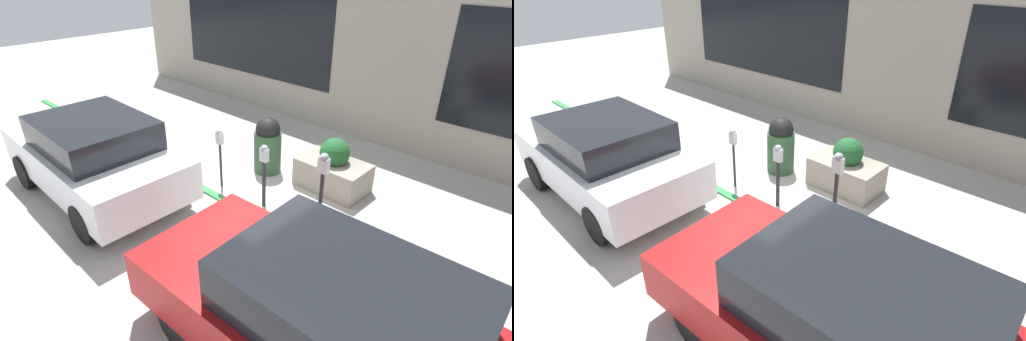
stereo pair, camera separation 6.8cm
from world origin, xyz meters
TOP-DOWN VIEW (x-y plane):
  - ground_plane at (0.00, 0.00)m, footprint 40.00×40.00m
  - curb_strip at (0.00, 0.08)m, footprint 19.00×0.16m
  - building_facade at (0.00, -4.47)m, footprint 19.00×0.17m
  - parking_meter_nearest at (-1.24, -0.33)m, footprint 0.18×0.15m
  - parking_meter_second at (0.04, -0.34)m, footprint 0.16×0.14m
  - parking_meter_middle at (1.16, -0.28)m, footprint 0.15×0.12m
  - planter_box at (-0.53, -1.79)m, footprint 1.39×0.86m
  - parked_car_front at (-2.84, 1.75)m, footprint 4.76×2.05m
  - parked_car_middle at (2.71, 1.56)m, footprint 4.20×2.04m
  - trash_bin at (0.93, -1.44)m, footprint 0.59×0.59m

SIDE VIEW (x-z plane):
  - ground_plane at x=0.00m, z-range 0.00..0.00m
  - curb_strip at x=0.00m, z-range 0.00..0.04m
  - planter_box at x=-0.53m, z-range -0.13..0.96m
  - trash_bin at x=0.93m, z-range 0.00..1.24m
  - parked_car_front at x=-2.84m, z-range 0.04..1.63m
  - parking_meter_second at x=0.04m, z-range 0.20..1.48m
  - parked_car_middle at x=2.71m, z-range 0.04..1.65m
  - parking_meter_middle at x=1.16m, z-range 0.29..1.56m
  - parking_meter_nearest at x=-1.24m, z-range 0.29..1.83m
  - building_facade at x=0.00m, z-range 0.01..3.99m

